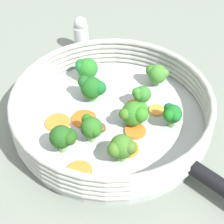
# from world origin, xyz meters

# --- Properties ---
(ground_plane) EXTENTS (4.00, 4.00, 0.00)m
(ground_plane) POSITION_xyz_m (0.00, 0.00, 0.00)
(ground_plane) COLOR gray
(skillet) EXTENTS (0.35, 0.35, 0.02)m
(skillet) POSITION_xyz_m (0.00, 0.00, 0.01)
(skillet) COLOR #B2B5B7
(skillet) RESTS_ON ground_plane
(skillet_rim_wall) EXTENTS (0.36, 0.36, 0.06)m
(skillet_rim_wall) POSITION_xyz_m (0.00, 0.00, 0.05)
(skillet_rim_wall) COLOR #B9BBB2
(skillet_rim_wall) RESTS_ON skillet
(skillet_rivet_left) EXTENTS (0.01, 0.01, 0.01)m
(skillet_rivet_left) POSITION_xyz_m (0.03, 0.16, 0.02)
(skillet_rivet_left) COLOR #B1B7BA
(skillet_rivet_left) RESTS_ON skillet
(skillet_rivet_right) EXTENTS (0.01, 0.01, 0.01)m
(skillet_rivet_right) POSITION_xyz_m (-0.05, 0.16, 0.02)
(skillet_rivet_right) COLOR #B4B3B6
(skillet_rivet_right) RESTS_ON skillet
(carrot_slice_0) EXTENTS (0.03, 0.03, 0.01)m
(carrot_slice_0) POSITION_xyz_m (-0.07, 0.04, 0.02)
(carrot_slice_0) COLOR orange
(carrot_slice_0) RESTS_ON skillet
(carrot_slice_1) EXTENTS (0.05, 0.05, 0.00)m
(carrot_slice_1) POSITION_xyz_m (0.03, 0.07, 0.02)
(carrot_slice_1) COLOR orange
(carrot_slice_1) RESTS_ON skillet
(carrot_slice_2) EXTENTS (0.06, 0.06, 0.00)m
(carrot_slice_2) POSITION_xyz_m (0.04, -0.03, 0.02)
(carrot_slice_2) COLOR orange
(carrot_slice_2) RESTS_ON skillet
(carrot_slice_3) EXTENTS (0.05, 0.05, 0.00)m
(carrot_slice_3) POSITION_xyz_m (0.08, -0.06, 0.02)
(carrot_slice_3) COLOR orange
(carrot_slice_3) RESTS_ON skillet
(carrot_slice_4) EXTENTS (0.04, 0.04, 0.01)m
(carrot_slice_4) POSITION_xyz_m (-0.05, 0.01, 0.02)
(carrot_slice_4) COLOR orange
(carrot_slice_4) RESTS_ON skillet
(carrot_slice_5) EXTENTS (0.05, 0.05, 0.00)m
(carrot_slice_5) POSITION_xyz_m (0.12, 0.06, 0.02)
(carrot_slice_5) COLOR orange
(carrot_slice_5) RESTS_ON skillet
(carrot_slice_6) EXTENTS (0.05, 0.05, 0.00)m
(carrot_slice_6) POSITION_xyz_m (-0.01, 0.05, 0.02)
(carrot_slice_6) COLOR orange
(carrot_slice_6) RESTS_ON skillet
(broccoli_floret_0) EXTENTS (0.04, 0.05, 0.05)m
(broccoli_floret_0) POSITION_xyz_m (-0.04, -0.12, 0.04)
(broccoli_floret_0) COLOR #669546
(broccoli_floret_0) RESTS_ON skillet
(broccoli_floret_1) EXTENTS (0.04, 0.04, 0.04)m
(broccoli_floret_1) POSITION_xyz_m (-0.06, 0.08, 0.05)
(broccoli_floret_1) COLOR #708A55
(broccoli_floret_1) RESTS_ON skillet
(broccoli_floret_2) EXTENTS (0.05, 0.05, 0.05)m
(broccoli_floret_2) POSITION_xyz_m (-0.02, 0.04, 0.04)
(broccoli_floret_2) COLOR #5F9551
(broccoli_floret_2) RESTS_ON skillet
(broccoli_floret_3) EXTENTS (0.04, 0.03, 0.04)m
(broccoli_floret_3) POSITION_xyz_m (-0.06, 0.01, 0.04)
(broccoli_floret_3) COLOR #79964D
(broccoli_floret_3) RESTS_ON skillet
(broccoli_floret_4) EXTENTS (0.04, 0.04, 0.05)m
(broccoli_floret_4) POSITION_xyz_m (0.11, 0.01, 0.05)
(broccoli_floret_4) COLOR #7BA55A
(broccoli_floret_4) RESTS_ON skillet
(broccoli_floret_5) EXTENTS (0.05, 0.04, 0.05)m
(broccoli_floret_5) POSITION_xyz_m (0.05, 0.08, 0.05)
(broccoli_floret_5) COLOR #6DA755
(broccoli_floret_5) RESTS_ON skillet
(broccoli_floret_6) EXTENTS (0.04, 0.05, 0.05)m
(broccoli_floret_6) POSITION_xyz_m (-0.01, -0.06, 0.05)
(broccoli_floret_6) COLOR #5F934E
(broccoli_floret_6) RESTS_ON skillet
(broccoli_floret_7) EXTENTS (0.04, 0.04, 0.05)m
(broccoli_floret_7) POSITION_xyz_m (-0.13, -0.01, 0.05)
(broccoli_floret_7) COLOR #658A56
(broccoli_floret_7) RESTS_ON skillet
(broccoli_floret_8) EXTENTS (0.04, 0.04, 0.05)m
(broccoli_floret_8) POSITION_xyz_m (0.06, 0.02, 0.05)
(broccoli_floret_8) COLOR #8EAD6E
(broccoli_floret_8) RESTS_ON skillet
(mushroom_piece_0) EXTENTS (0.02, 0.02, 0.01)m
(mushroom_piece_0) POSITION_xyz_m (0.03, 0.01, 0.02)
(mushroom_piece_0) COLOR brown
(mushroom_piece_0) RESTS_ON skillet
(salt_shaker) EXTENTS (0.03, 0.03, 0.09)m
(salt_shaker) POSITION_xyz_m (-0.11, -0.22, 0.04)
(salt_shaker) COLOR white
(salt_shaker) RESTS_ON ground_plane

